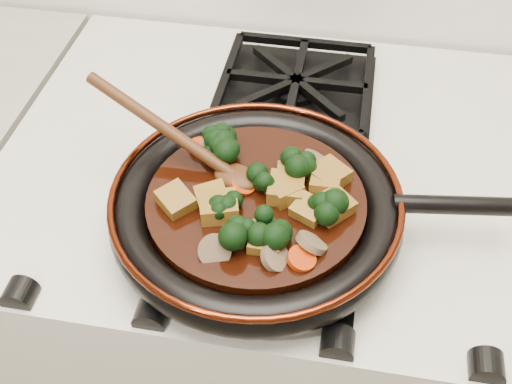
# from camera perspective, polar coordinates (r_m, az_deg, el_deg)

# --- Properties ---
(stove) EXTENTS (0.76, 0.60, 0.90)m
(stove) POSITION_cam_1_polar(r_m,az_deg,el_deg) (1.22, 1.69, -12.40)
(stove) COLOR beige
(stove) RESTS_ON ground
(burner_grate_front) EXTENTS (0.23, 0.23, 0.03)m
(burner_grate_front) POSITION_cam_1_polar(r_m,az_deg,el_deg) (0.77, 0.79, -3.00)
(burner_grate_front) COLOR black
(burner_grate_front) RESTS_ON stove
(burner_grate_back) EXTENTS (0.23, 0.23, 0.03)m
(burner_grate_back) POSITION_cam_1_polar(r_m,az_deg,el_deg) (0.97, 3.57, 9.39)
(burner_grate_back) COLOR black
(burner_grate_back) RESTS_ON stove
(skillet) EXTENTS (0.47, 0.34, 0.05)m
(skillet) POSITION_cam_1_polar(r_m,az_deg,el_deg) (0.74, 0.16, -1.40)
(skillet) COLOR black
(skillet) RESTS_ON burner_grate_front
(braising_sauce) EXTENTS (0.25, 0.25, 0.02)m
(braising_sauce) POSITION_cam_1_polar(r_m,az_deg,el_deg) (0.74, 0.00, -1.13)
(braising_sauce) COLOR black
(braising_sauce) RESTS_ON skillet
(tofu_cube_0) EXTENTS (0.05, 0.05, 0.02)m
(tofu_cube_0) POSITION_cam_1_polar(r_m,az_deg,el_deg) (0.73, -3.91, -0.58)
(tofu_cube_0) COLOR brown
(tofu_cube_0) RESTS_ON braising_sauce
(tofu_cube_1) EXTENTS (0.04, 0.04, 0.02)m
(tofu_cube_1) POSITION_cam_1_polar(r_m,az_deg,el_deg) (0.75, 3.07, 1.36)
(tofu_cube_1) COLOR brown
(tofu_cube_1) RESTS_ON braising_sauce
(tofu_cube_2) EXTENTS (0.06, 0.06, 0.02)m
(tofu_cube_2) POSITION_cam_1_polar(r_m,az_deg,el_deg) (0.75, 6.45, 1.42)
(tofu_cube_2) COLOR brown
(tofu_cube_2) RESTS_ON braising_sauce
(tofu_cube_3) EXTENTS (0.05, 0.05, 0.03)m
(tofu_cube_3) POSITION_cam_1_polar(r_m,az_deg,el_deg) (0.73, 2.42, 0.19)
(tofu_cube_3) COLOR brown
(tofu_cube_3) RESTS_ON braising_sauce
(tofu_cube_4) EXTENTS (0.04, 0.05, 0.02)m
(tofu_cube_4) POSITION_cam_1_polar(r_m,az_deg,el_deg) (0.73, 2.69, 0.24)
(tofu_cube_4) COLOR brown
(tofu_cube_4) RESTS_ON braising_sauce
(tofu_cube_5) EXTENTS (0.04, 0.04, 0.03)m
(tofu_cube_5) POSITION_cam_1_polar(r_m,az_deg,el_deg) (0.74, 6.22, 0.78)
(tofu_cube_5) COLOR brown
(tofu_cube_5) RESTS_ON braising_sauce
(tofu_cube_6) EXTENTS (0.06, 0.06, 0.03)m
(tofu_cube_6) POSITION_cam_1_polar(r_m,az_deg,el_deg) (0.72, 6.83, -1.34)
(tofu_cube_6) COLOR brown
(tofu_cube_6) RESTS_ON braising_sauce
(tofu_cube_7) EXTENTS (0.05, 0.05, 0.03)m
(tofu_cube_7) POSITION_cam_1_polar(r_m,az_deg,el_deg) (0.71, -3.29, -1.39)
(tofu_cube_7) COLOR brown
(tofu_cube_7) RESTS_ON braising_sauce
(tofu_cube_8) EXTENTS (0.05, 0.05, 0.03)m
(tofu_cube_8) POSITION_cam_1_polar(r_m,az_deg,el_deg) (0.73, -7.15, -0.81)
(tofu_cube_8) COLOR brown
(tofu_cube_8) RESTS_ON braising_sauce
(tofu_cube_9) EXTENTS (0.04, 0.04, 0.02)m
(tofu_cube_9) POSITION_cam_1_polar(r_m,az_deg,el_deg) (0.71, 4.72, -1.66)
(tofu_cube_9) COLOR brown
(tofu_cube_9) RESTS_ON braising_sauce
(tofu_cube_10) EXTENTS (0.03, 0.04, 0.02)m
(tofu_cube_10) POSITION_cam_1_polar(r_m,az_deg,el_deg) (0.68, 0.85, -4.27)
(tofu_cube_10) COLOR brown
(tofu_cube_10) RESTS_ON braising_sauce
(broccoli_floret_0) EXTENTS (0.07, 0.07, 0.07)m
(broccoli_floret_0) POSITION_cam_1_polar(r_m,az_deg,el_deg) (0.68, -1.56, -4.25)
(broccoli_floret_0) COLOR black
(broccoli_floret_0) RESTS_ON braising_sauce
(broccoli_floret_1) EXTENTS (0.09, 0.09, 0.06)m
(broccoli_floret_1) POSITION_cam_1_polar(r_m,az_deg,el_deg) (0.75, 3.80, 2.04)
(broccoli_floret_1) COLOR black
(broccoli_floret_1) RESTS_ON braising_sauce
(broccoli_floret_2) EXTENTS (0.09, 0.08, 0.07)m
(broccoli_floret_2) POSITION_cam_1_polar(r_m,az_deg,el_deg) (0.68, 1.34, -3.54)
(broccoli_floret_2) COLOR black
(broccoli_floret_2) RESTS_ON braising_sauce
(broccoli_floret_3) EXTENTS (0.06, 0.06, 0.06)m
(broccoli_floret_3) POSITION_cam_1_polar(r_m,az_deg,el_deg) (0.71, -2.42, -1.31)
(broccoli_floret_3) COLOR black
(broccoli_floret_3) RESTS_ON braising_sauce
(broccoli_floret_4) EXTENTS (0.09, 0.09, 0.06)m
(broccoli_floret_4) POSITION_cam_1_polar(r_m,az_deg,el_deg) (0.79, -2.83, 4.40)
(broccoli_floret_4) COLOR black
(broccoli_floret_4) RESTS_ON braising_sauce
(broccoli_floret_5) EXTENTS (0.08, 0.08, 0.06)m
(broccoli_floret_5) POSITION_cam_1_polar(r_m,az_deg,el_deg) (0.71, 6.05, -2.24)
(broccoli_floret_5) COLOR black
(broccoli_floret_5) RESTS_ON braising_sauce
(broccoli_floret_6) EXTENTS (0.08, 0.09, 0.06)m
(broccoli_floret_6) POSITION_cam_1_polar(r_m,az_deg,el_deg) (0.78, -3.37, 4.17)
(broccoli_floret_6) COLOR black
(broccoli_floret_6) RESTS_ON braising_sauce
(broccoli_floret_7) EXTENTS (0.08, 0.08, 0.07)m
(broccoli_floret_7) POSITION_cam_1_polar(r_m,az_deg,el_deg) (0.77, -3.39, 3.19)
(broccoli_floret_7) COLOR black
(broccoli_floret_7) RESTS_ON braising_sauce
(broccoli_floret_8) EXTENTS (0.07, 0.08, 0.06)m
(broccoli_floret_8) POSITION_cam_1_polar(r_m,az_deg,el_deg) (0.74, 0.57, 0.79)
(broccoli_floret_8) COLOR black
(broccoli_floret_8) RESTS_ON braising_sauce
(carrot_coin_0) EXTENTS (0.03, 0.03, 0.02)m
(carrot_coin_0) POSITION_cam_1_polar(r_m,az_deg,el_deg) (0.74, 6.42, -0.29)
(carrot_coin_0) COLOR #B32B04
(carrot_coin_0) RESTS_ON braising_sauce
(carrot_coin_1) EXTENTS (0.03, 0.03, 0.02)m
(carrot_coin_1) POSITION_cam_1_polar(r_m,az_deg,el_deg) (0.74, -1.16, 0.62)
(carrot_coin_1) COLOR #B32B04
(carrot_coin_1) RESTS_ON braising_sauce
(carrot_coin_2) EXTENTS (0.03, 0.03, 0.02)m
(carrot_coin_2) POSITION_cam_1_polar(r_m,az_deg,el_deg) (0.67, 4.07, -5.92)
(carrot_coin_2) COLOR #B32B04
(carrot_coin_2) RESTS_ON braising_sauce
(carrot_coin_3) EXTENTS (0.03, 0.03, 0.01)m
(carrot_coin_3) POSITION_cam_1_polar(r_m,az_deg,el_deg) (0.79, -4.87, 4.07)
(carrot_coin_3) COLOR #B32B04
(carrot_coin_3) RESTS_ON braising_sauce
(mushroom_slice_0) EXTENTS (0.04, 0.04, 0.03)m
(mushroom_slice_0) POSITION_cam_1_polar(r_m,az_deg,el_deg) (0.68, -3.70, -5.20)
(mushroom_slice_0) COLOR brown
(mushroom_slice_0) RESTS_ON braising_sauce
(mushroom_slice_1) EXTENTS (0.04, 0.05, 0.03)m
(mushroom_slice_1) POSITION_cam_1_polar(r_m,az_deg,el_deg) (0.78, -3.85, 3.79)
(mushroom_slice_1) COLOR brown
(mushroom_slice_1) RESTS_ON braising_sauce
(mushroom_slice_2) EXTENTS (0.05, 0.05, 0.03)m
(mushroom_slice_2) POSITION_cam_1_polar(r_m,az_deg,el_deg) (0.77, 5.39, 2.84)
(mushroom_slice_2) COLOR brown
(mushroom_slice_2) RESTS_ON braising_sauce
(mushroom_slice_3) EXTENTS (0.04, 0.04, 0.03)m
(mushroom_slice_3) POSITION_cam_1_polar(r_m,az_deg,el_deg) (0.67, 1.71, -5.79)
(mushroom_slice_3) COLOR brown
(mushroom_slice_3) RESTS_ON braising_sauce
(mushroom_slice_4) EXTENTS (0.05, 0.05, 0.03)m
(mushroom_slice_4) POSITION_cam_1_polar(r_m,az_deg,el_deg) (0.68, 4.96, -4.52)
(mushroom_slice_4) COLOR brown
(mushroom_slice_4) RESTS_ON braising_sauce
(wooden_spoon) EXTENTS (0.14, 0.07, 0.22)m
(wooden_spoon) POSITION_cam_1_polar(r_m,az_deg,el_deg) (0.76, -5.37, 3.78)
(wooden_spoon) COLOR #42220E
(wooden_spoon) RESTS_ON braising_sauce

